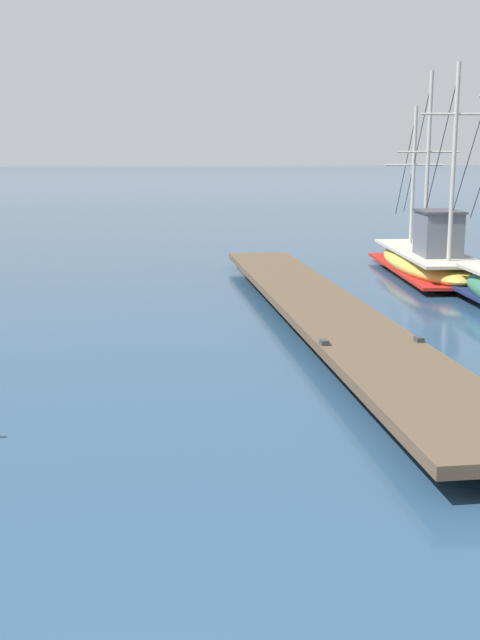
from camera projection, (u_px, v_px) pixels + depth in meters
floating_dock at (323, 308)px, 16.53m from camera, size 2.36×17.68×0.53m
fishing_boat_0 at (428, 258)px, 22.95m from camera, size 2.90×7.78×5.75m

